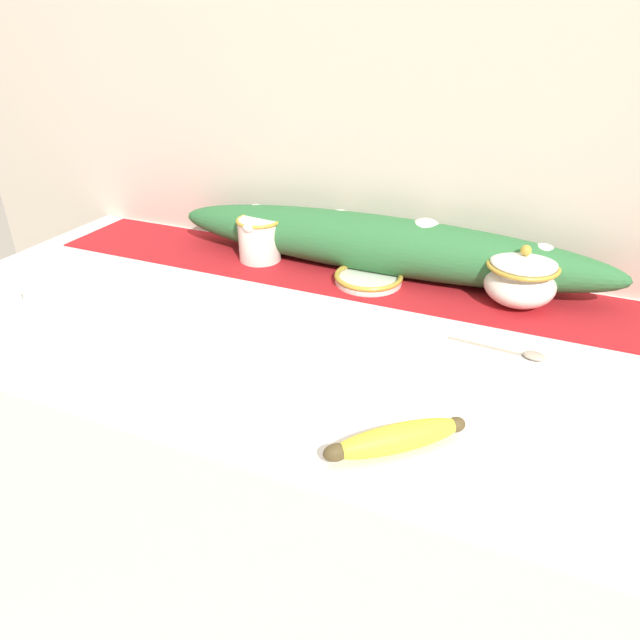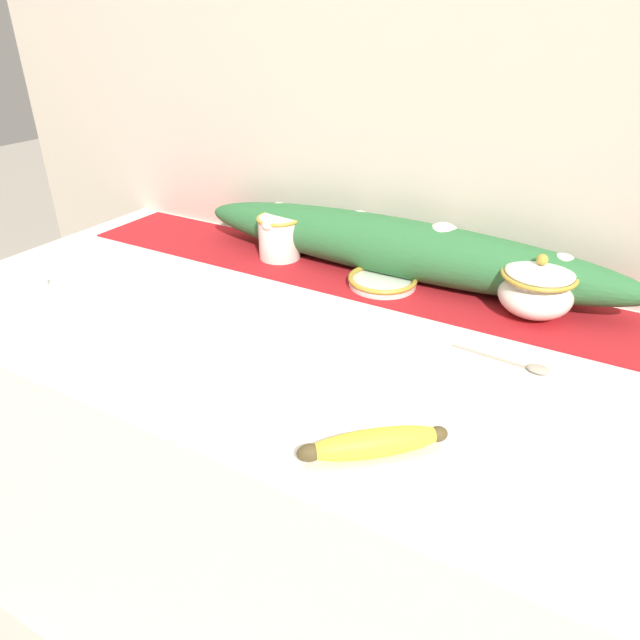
{
  "view_description": "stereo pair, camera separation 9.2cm",
  "coord_description": "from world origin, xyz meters",
  "px_view_note": "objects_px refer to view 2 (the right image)",
  "views": [
    {
      "loc": [
        0.33,
        -0.79,
        1.36
      ],
      "look_at": [
        0.01,
        -0.05,
        0.92
      ],
      "focal_mm": 32.0,
      "sensor_mm": 36.0,
      "label": 1
    },
    {
      "loc": [
        0.41,
        -0.75,
        1.36
      ],
      "look_at": [
        0.01,
        -0.05,
        0.92
      ],
      "focal_mm": 32.0,
      "sensor_mm": 36.0,
      "label": 2
    }
  ],
  "objects_px": {
    "cream_pitcher": "(280,236)",
    "sugar_bowl": "(536,289)",
    "small_dish": "(384,281)",
    "spoon": "(530,367)",
    "banana": "(374,443)"
  },
  "relations": [
    {
      "from": "cream_pitcher",
      "to": "sugar_bowl",
      "type": "bearing_deg",
      "value": -0.14
    },
    {
      "from": "cream_pitcher",
      "to": "small_dish",
      "type": "relative_size",
      "value": 0.82
    },
    {
      "from": "small_dish",
      "to": "cream_pitcher",
      "type": "bearing_deg",
      "value": 175.09
    },
    {
      "from": "cream_pitcher",
      "to": "small_dish",
      "type": "xyz_separation_m",
      "value": [
        0.26,
        -0.02,
        -0.04
      ]
    },
    {
      "from": "sugar_bowl",
      "to": "spoon",
      "type": "relative_size",
      "value": 0.83
    },
    {
      "from": "sugar_bowl",
      "to": "small_dish",
      "type": "distance_m",
      "value": 0.29
    },
    {
      "from": "cream_pitcher",
      "to": "banana",
      "type": "height_order",
      "value": "cream_pitcher"
    },
    {
      "from": "small_dish",
      "to": "spoon",
      "type": "bearing_deg",
      "value": -26.61
    },
    {
      "from": "small_dish",
      "to": "banana",
      "type": "bearing_deg",
      "value": -67.15
    },
    {
      "from": "cream_pitcher",
      "to": "spoon",
      "type": "relative_size",
      "value": 0.72
    },
    {
      "from": "banana",
      "to": "sugar_bowl",
      "type": "bearing_deg",
      "value": 79.08
    },
    {
      "from": "sugar_bowl",
      "to": "banana",
      "type": "bearing_deg",
      "value": -100.92
    },
    {
      "from": "sugar_bowl",
      "to": "spoon",
      "type": "xyz_separation_m",
      "value": [
        0.04,
        -0.18,
        -0.05
      ]
    },
    {
      "from": "sugar_bowl",
      "to": "banana",
      "type": "relative_size",
      "value": 0.82
    },
    {
      "from": "cream_pitcher",
      "to": "banana",
      "type": "bearing_deg",
      "value": -46.5
    }
  ]
}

